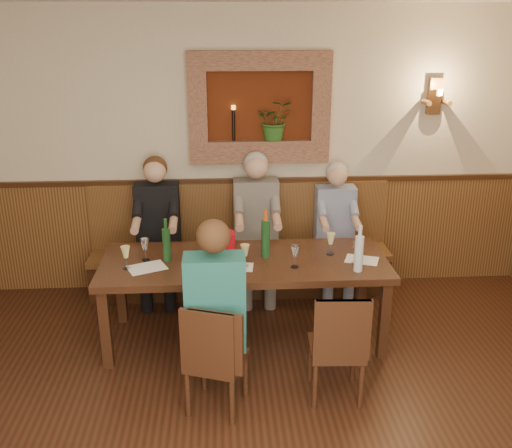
{
  "coord_description": "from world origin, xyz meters",
  "views": [
    {
      "loc": [
        -0.18,
        -2.54,
        2.66
      ],
      "look_at": [
        0.1,
        1.9,
        1.05
      ],
      "focal_mm": 40.0,
      "sensor_mm": 36.0,
      "label": 1
    }
  ],
  "objects_px": {
    "person_chair_front": "(216,324)",
    "water_bottle": "(359,253)",
    "person_bench_mid": "(256,239)",
    "person_bench_right": "(335,242)",
    "chair_near_left": "(216,378)",
    "dining_table": "(245,268)",
    "bench": "(241,261)",
    "wine_bottle_green_a": "(266,238)",
    "chair_near_right": "(336,366)",
    "wine_bottle_green_b": "(167,244)",
    "person_bench_left": "(158,243)",
    "spittoon_bucket": "(221,249)"
  },
  "relations": [
    {
      "from": "person_chair_front",
      "to": "water_bottle",
      "type": "height_order",
      "value": "person_chair_front"
    },
    {
      "from": "person_bench_mid",
      "to": "person_bench_right",
      "type": "bearing_deg",
      "value": 0.27
    },
    {
      "from": "chair_near_left",
      "to": "dining_table",
      "type": "bearing_deg",
      "value": 94.46
    },
    {
      "from": "bench",
      "to": "person_bench_mid",
      "type": "relative_size",
      "value": 2.05
    },
    {
      "from": "dining_table",
      "to": "wine_bottle_green_a",
      "type": "distance_m",
      "value": 0.31
    },
    {
      "from": "chair_near_right",
      "to": "person_bench_mid",
      "type": "height_order",
      "value": "person_bench_mid"
    },
    {
      "from": "person_chair_front",
      "to": "wine_bottle_green_b",
      "type": "bearing_deg",
      "value": 116.79
    },
    {
      "from": "person_bench_left",
      "to": "person_chair_front",
      "type": "height_order",
      "value": "person_bench_left"
    },
    {
      "from": "bench",
      "to": "wine_bottle_green_a",
      "type": "xyz_separation_m",
      "value": [
        0.18,
        -0.88,
        0.6
      ]
    },
    {
      "from": "person_chair_front",
      "to": "dining_table",
      "type": "bearing_deg",
      "value": 72.77
    },
    {
      "from": "person_bench_mid",
      "to": "wine_bottle_green_a",
      "type": "relative_size",
      "value": 3.51
    },
    {
      "from": "person_bench_mid",
      "to": "wine_bottle_green_a",
      "type": "bearing_deg",
      "value": -88.0
    },
    {
      "from": "person_bench_left",
      "to": "spittoon_bucket",
      "type": "relative_size",
      "value": 5.22
    },
    {
      "from": "dining_table",
      "to": "person_bench_left",
      "type": "xyz_separation_m",
      "value": [
        -0.81,
        0.84,
        -0.08
      ]
    },
    {
      "from": "wine_bottle_green_a",
      "to": "water_bottle",
      "type": "xyz_separation_m",
      "value": [
        0.72,
        -0.33,
        -0.02
      ]
    },
    {
      "from": "person_bench_left",
      "to": "wine_bottle_green_b",
      "type": "height_order",
      "value": "person_bench_left"
    },
    {
      "from": "chair_near_right",
      "to": "water_bottle",
      "type": "bearing_deg",
      "value": 68.06
    },
    {
      "from": "chair_near_left",
      "to": "chair_near_right",
      "type": "height_order",
      "value": "chair_near_right"
    },
    {
      "from": "person_bench_left",
      "to": "person_bench_mid",
      "type": "height_order",
      "value": "person_bench_mid"
    },
    {
      "from": "bench",
      "to": "person_bench_left",
      "type": "height_order",
      "value": "person_bench_left"
    },
    {
      "from": "spittoon_bucket",
      "to": "chair_near_left",
      "type": "bearing_deg",
      "value": -93.34
    },
    {
      "from": "bench",
      "to": "dining_table",
      "type": "bearing_deg",
      "value": -90.0
    },
    {
      "from": "person_bench_left",
      "to": "water_bottle",
      "type": "xyz_separation_m",
      "value": [
        1.71,
        -1.11,
        0.31
      ]
    },
    {
      "from": "person_bench_right",
      "to": "spittoon_bucket",
      "type": "distance_m",
      "value": 1.5
    },
    {
      "from": "person_bench_mid",
      "to": "wine_bottle_green_a",
      "type": "height_order",
      "value": "person_bench_mid"
    },
    {
      "from": "water_bottle",
      "to": "chair_near_left",
      "type": "bearing_deg",
      "value": -149.81
    },
    {
      "from": "bench",
      "to": "person_bench_mid",
      "type": "height_order",
      "value": "person_bench_mid"
    },
    {
      "from": "person_bench_right",
      "to": "wine_bottle_green_b",
      "type": "height_order",
      "value": "person_bench_right"
    },
    {
      "from": "dining_table",
      "to": "chair_near_left",
      "type": "xyz_separation_m",
      "value": [
        -0.25,
        -0.94,
        -0.43
      ]
    },
    {
      "from": "wine_bottle_green_b",
      "to": "water_bottle",
      "type": "distance_m",
      "value": 1.57
    },
    {
      "from": "bench",
      "to": "person_chair_front",
      "type": "relative_size",
      "value": 2.11
    },
    {
      "from": "dining_table",
      "to": "person_chair_front",
      "type": "relative_size",
      "value": 1.69
    },
    {
      "from": "dining_table",
      "to": "wine_bottle_green_b",
      "type": "bearing_deg",
      "value": 177.99
    },
    {
      "from": "wine_bottle_green_a",
      "to": "person_bench_mid",
      "type": "bearing_deg",
      "value": 92.0
    },
    {
      "from": "chair_near_left",
      "to": "water_bottle",
      "type": "distance_m",
      "value": 1.48
    },
    {
      "from": "chair_near_right",
      "to": "person_bench_left",
      "type": "height_order",
      "value": "person_bench_left"
    },
    {
      "from": "chair_near_left",
      "to": "person_bench_left",
      "type": "relative_size",
      "value": 0.6
    },
    {
      "from": "bench",
      "to": "water_bottle",
      "type": "relative_size",
      "value": 7.82
    },
    {
      "from": "chair_near_left",
      "to": "chair_near_right",
      "type": "bearing_deg",
      "value": 24.95
    },
    {
      "from": "dining_table",
      "to": "spittoon_bucket",
      "type": "relative_size",
      "value": 8.73
    },
    {
      "from": "person_chair_front",
      "to": "wine_bottle_green_a",
      "type": "height_order",
      "value": "person_chair_front"
    },
    {
      "from": "dining_table",
      "to": "person_chair_front",
      "type": "distance_m",
      "value": 0.82
    },
    {
      "from": "bench",
      "to": "chair_near_left",
      "type": "relative_size",
      "value": 3.49
    },
    {
      "from": "person_chair_front",
      "to": "wine_bottle_green_a",
      "type": "xyz_separation_m",
      "value": [
        0.42,
        0.84,
        0.33
      ]
    },
    {
      "from": "dining_table",
      "to": "chair_near_left",
      "type": "height_order",
      "value": "chair_near_left"
    },
    {
      "from": "chair_near_right",
      "to": "wine_bottle_green_b",
      "type": "bearing_deg",
      "value": 148.57
    },
    {
      "from": "person_bench_mid",
      "to": "person_chair_front",
      "type": "height_order",
      "value": "person_bench_mid"
    },
    {
      "from": "dining_table",
      "to": "person_bench_left",
      "type": "distance_m",
      "value": 1.17
    },
    {
      "from": "dining_table",
      "to": "wine_bottle_green_b",
      "type": "relative_size",
      "value": 6.48
    },
    {
      "from": "spittoon_bucket",
      "to": "wine_bottle_green_b",
      "type": "height_order",
      "value": "wine_bottle_green_b"
    }
  ]
}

